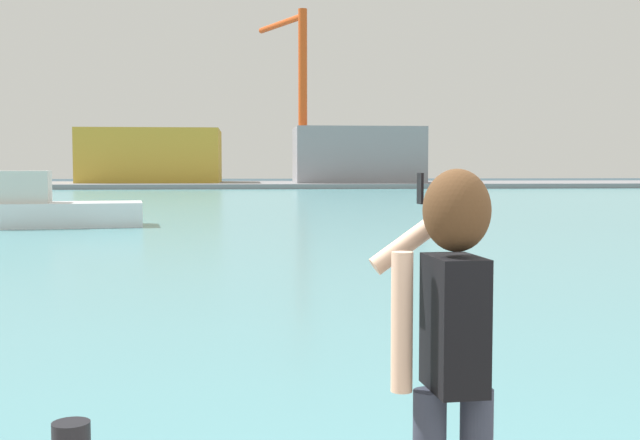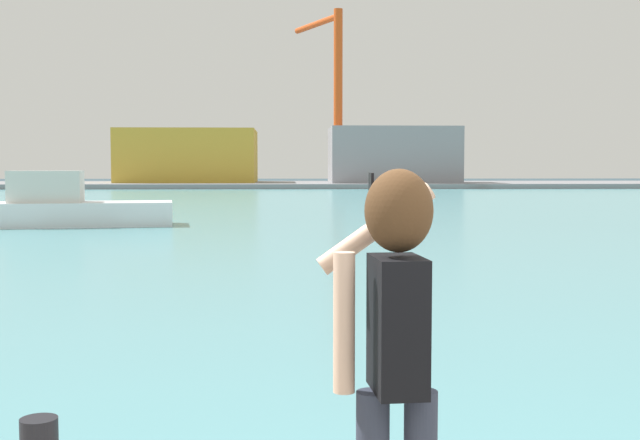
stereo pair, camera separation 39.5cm
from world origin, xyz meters
The scene contains 8 objects.
ground_plane centered at (0.00, 50.00, 0.00)m, with size 220.00×220.00×0.00m, color #334751.
harbor_water centered at (0.00, 52.00, 0.01)m, with size 140.00×100.00×0.02m, color #599EA8.
far_shore_dock centered at (0.00, 92.00, 0.27)m, with size 140.00×20.00×0.54m, color gray.
person_photographer centered at (-0.77, 0.49, 1.66)m, with size 0.53×0.55×1.74m.
boat_moored centered at (-9.78, 29.21, 0.77)m, with size 7.98×3.55×2.18m.
warehouse_left centered at (-12.50, 93.91, 3.64)m, with size 15.84×12.30×6.19m, color gold.
warehouse_right centered at (11.38, 90.24, 3.72)m, with size 14.62×8.98×6.35m, color gray.
port_crane centered at (4.41, 89.62, 12.21)m, with size 5.23×10.73×19.46m.
Camera 1 is at (-1.62, -2.74, 2.34)m, focal length 45.31 mm.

